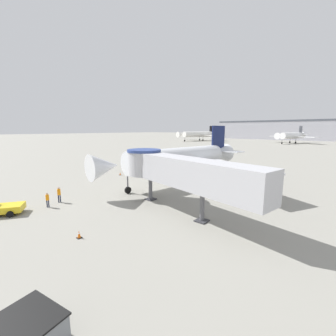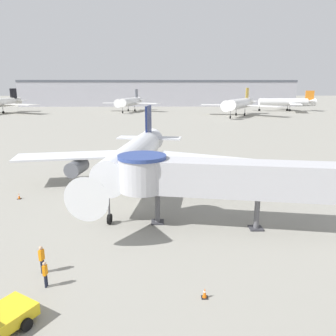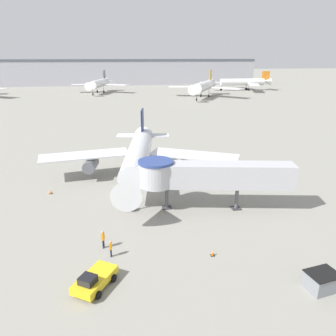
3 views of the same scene
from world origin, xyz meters
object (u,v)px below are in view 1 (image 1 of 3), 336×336
Objects in this scene: main_airplane at (181,159)px; traffic_cone_port_wing at (120,174)px; traffic_cone_apron_front at (79,235)px; service_container_gray at (31,333)px; background_jet_gray_tail at (292,136)px; jet_bridge at (174,170)px; ground_crew_wing_walker at (47,199)px; ground_crew_marshaller at (59,194)px; background_jet_black_tail at (199,134)px; traffic_cone_starboard_wing at (254,193)px.

main_airplane is 12.84m from traffic_cone_port_wing.
traffic_cone_port_wing reaches higher than traffic_cone_apron_front.
service_container_gray is 0.10× the size of background_jet_gray_tail.
jet_bridge is (7.06, -10.29, 0.49)m from main_airplane.
ground_crew_wing_walker is at bearing 157.11° from service_container_gray.
ground_crew_wing_walker is (-9.26, 1.27, 0.65)m from traffic_cone_apron_front.
ground_crew_marshaller is at bearing -96.35° from main_airplane.
traffic_cone_port_wing is at bearing -76.36° from background_jet_gray_tail.
ground_crew_marshaller is 0.06× the size of background_jet_gray_tail.
traffic_cone_apron_front is 148.30m from background_jet_black_tail.
main_airplane is at bearing 105.14° from traffic_cone_apron_front.
service_container_gray is 0.07× the size of background_jet_black_tail.
background_jet_gray_tail is at bearing 108.00° from jet_bridge.
traffic_cone_apron_front is 0.02× the size of background_jet_black_tail.
main_airplane reaches higher than traffic_cone_apron_front.
main_airplane is at bearing 116.15° from service_container_gray.
traffic_cone_port_wing is 123.71m from background_jet_gray_tail.
background_jet_gray_tail is (-23.71, 146.44, 3.80)m from service_container_gray.
background_jet_black_tail is (-64.18, 127.49, 3.74)m from ground_crew_wing_walker.
jet_bridge is 10.69m from traffic_cone_apron_front.
service_container_gray is at bearing -66.74° from background_jet_gray_tail.
traffic_cone_apron_front is at bearing 141.73° from service_container_gray.
traffic_cone_port_wing is (-19.05, 7.35, -4.03)m from jet_bridge.
jet_bridge is 11.09× the size of ground_crew_wing_walker.
main_airplane reaches higher than traffic_cone_port_wing.
background_jet_black_tail is (-56.03, 111.64, 4.39)m from traffic_cone_port_wing.
jet_bridge reaches higher than ground_crew_marshaller.
background_jet_gray_tail reaches higher than main_airplane.
background_jet_black_tail is at bearing 132.37° from jet_bridge.
traffic_cone_apron_front is at bearing -106.83° from traffic_cone_starboard_wing.
ground_crew_wing_walker is at bearing -51.05° from background_jet_black_tail.
traffic_cone_starboard_wing is at bearing -28.55° from ground_crew_wing_walker.
background_jet_black_tail is (-68.02, 108.71, 0.85)m from main_airplane.
main_airplane reaches higher than jet_bridge.
background_jet_gray_tail is at bearing 13.37° from ground_crew_wing_walker.
jet_bridge is at bearing -113.13° from traffic_cone_starboard_wing.
ground_crew_wing_walker reaches higher than traffic_cone_apron_front.
traffic_cone_starboard_wing is 122.60m from background_jet_gray_tail.
traffic_cone_starboard_wing is at bearing 9.96° from main_airplane.
background_jet_gray_tail reaches higher than traffic_cone_port_wing.
jet_bridge is at bearing 80.49° from traffic_cone_apron_front.
service_container_gray is at bearing -38.27° from traffic_cone_apron_front.
traffic_cone_port_wing is at bearing -51.12° from background_jet_black_tail.
service_container_gray is 1.68× the size of ground_crew_wing_walker.
traffic_cone_port_wing is (-17.41, 17.12, 0.00)m from traffic_cone_apron_front.
main_airplane is 1.65× the size of jet_bridge.
jet_bridge is 29.66× the size of traffic_cone_apron_front.
traffic_cone_starboard_wing is (4.52, 10.58, -4.02)m from jet_bridge.
background_jet_gray_tail is at bearing 99.20° from service_container_gray.
background_jet_black_tail is at bearing 126.29° from traffic_cone_starboard_wing.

